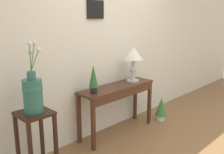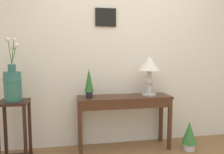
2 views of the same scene
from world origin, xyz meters
The scene contains 7 objects.
back_wall_with_art centered at (0.00, 1.52, 1.40)m, with size 9.00×0.13×2.80m.
console_table centered at (-0.03, 1.23, 0.62)m, with size 1.25×0.35×0.73m.
table_lamp centered at (0.32, 1.26, 1.11)m, with size 0.29×0.29×0.53m.
potted_plant_on_console centered at (-0.50, 1.23, 0.93)m, with size 0.12×0.12×0.37m.
pedestal_stand_left centered at (-1.39, 1.14, 0.37)m, with size 0.33×0.33×0.74m.
flower_vase_tall centered at (-1.39, 1.14, 0.96)m, with size 0.21×0.21×0.73m.
potted_plant_floor centered at (0.82, 1.05, 0.21)m, with size 0.19×0.19×0.39m.
Camera 1 is at (-2.57, -1.15, 1.71)m, focal length 40.59 mm.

